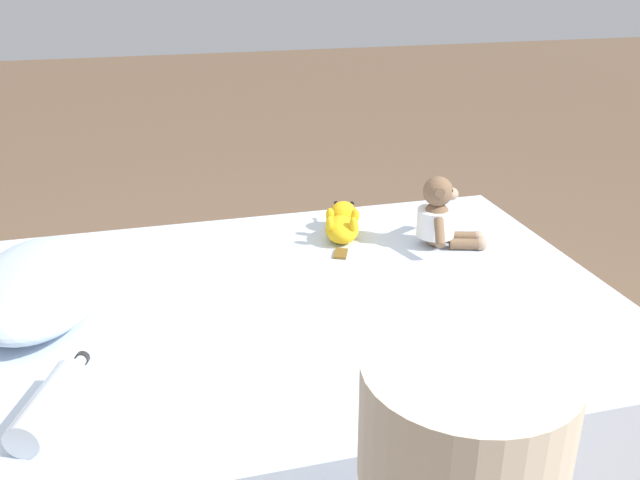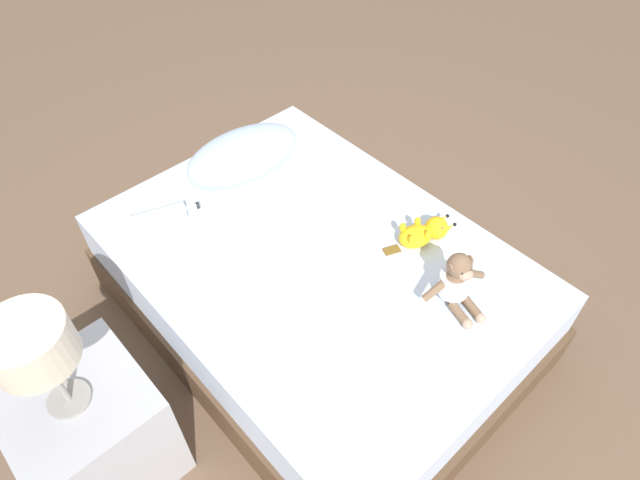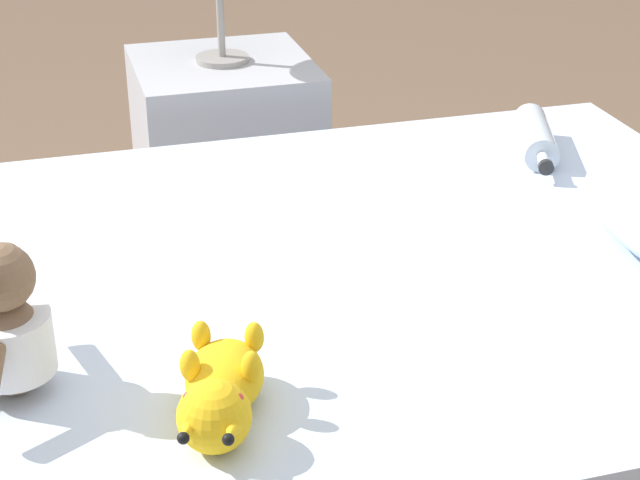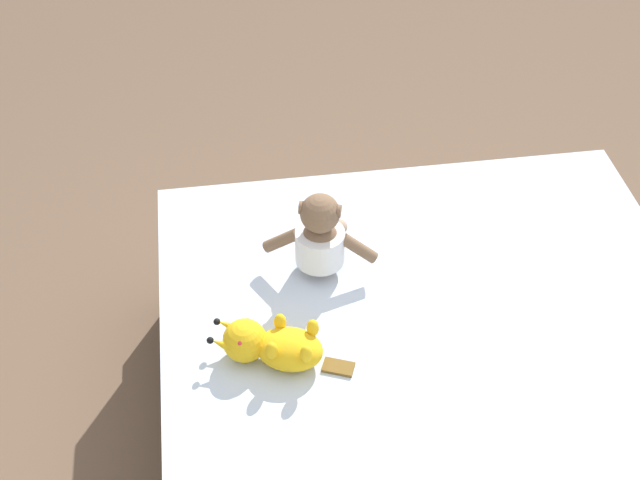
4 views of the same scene
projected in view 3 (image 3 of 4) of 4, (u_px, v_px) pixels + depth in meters
ground_plane at (320, 478)px, 2.04m from camera, size 16.00×16.00×0.00m
bed at (320, 379)px, 1.93m from camera, size 1.33×1.85×0.48m
plush_monkey at (1, 333)px, 1.44m from camera, size 0.28×0.24×0.24m
plush_yellow_creature at (220, 391)px, 1.40m from camera, size 0.33×0.17×0.10m
glass_bottle at (536, 138)px, 2.27m from camera, size 0.30×0.15×0.07m
nightstand at (227, 156)px, 2.83m from camera, size 0.46×0.46×0.54m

